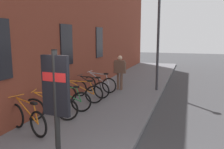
{
  "coord_description": "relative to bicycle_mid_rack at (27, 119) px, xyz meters",
  "views": [
    {
      "loc": [
        -2.66,
        -1.16,
        2.75
      ],
      "look_at": [
        4.69,
        1.31,
        1.45
      ],
      "focal_mm": 37.1,
      "sensor_mm": 36.0,
      "label": 1
    }
  ],
  "objects": [
    {
      "name": "ground",
      "position": [
        3.68,
        -3.96,
        -0.51
      ],
      "size": [
        60.0,
        60.0,
        0.0
      ],
      "primitive_type": "plane",
      "color": "#38383A"
    },
    {
      "name": "bicycle_mid_rack",
      "position": [
        0.0,
        0.0,
        0.0
      ],
      "size": [
        0.71,
        1.69,
        0.97
      ],
      "color": "black",
      "rests_on": "sidewalk_pavement"
    },
    {
      "name": "bicycle_by_door",
      "position": [
        4.94,
        -0.15,
        -0.0
      ],
      "size": [
        0.48,
        1.77,
        0.97
      ],
      "color": "black",
      "rests_on": "sidewalk_pavement"
    },
    {
      "name": "bicycle_under_window",
      "position": [
        3.0,
        -0.16,
        -0.0
      ],
      "size": [
        0.66,
        1.71,
        0.97
      ],
      "color": "black",
      "rests_on": "sidewalk_pavement"
    },
    {
      "name": "bicycle_far_end",
      "position": [
        0.98,
        -0.09,
        0.0
      ],
      "size": [
        0.69,
        1.7,
        0.97
      ],
      "color": "black",
      "rests_on": "sidewalk_pavement"
    },
    {
      "name": "bicycle_end_of_row",
      "position": [
        3.92,
        -0.16,
        -0.0
      ],
      "size": [
        0.48,
        1.77,
        0.97
      ],
      "color": "black",
      "rests_on": "sidewalk_pavement"
    },
    {
      "name": "pedestrian_by_facade",
      "position": [
        5.74,
        -0.93,
        0.64
      ],
      "size": [
        0.26,
        0.64,
        1.69
      ],
      "color": "brown",
      "rests_on": "sidewalk_pavement"
    },
    {
      "name": "bicycle_beside_lamp",
      "position": [
        1.89,
        -0.14,
        -0.0
      ],
      "size": [
        0.67,
        1.7,
        0.97
      ],
      "color": "black",
      "rests_on": "sidewalk_pavement"
    },
    {
      "name": "street_lamp",
      "position": [
        6.26,
        -2.66,
        2.62
      ],
      "size": [
        0.28,
        0.28,
        5.07
      ],
      "color": "#333338",
      "rests_on": "sidewalk_pavement"
    },
    {
      "name": "sidewalk_pavement",
      "position": [
        5.68,
        -1.21,
        -0.45
      ],
      "size": [
        24.0,
        3.5,
        0.12
      ],
      "primitive_type": "cube",
      "color": "slate",
      "rests_on": "ground"
    },
    {
      "name": "transit_info_sign",
      "position": [
        -1.48,
        -1.89,
        1.21
      ],
      "size": [
        0.13,
        0.55,
        2.4
      ],
      "color": "black",
      "rests_on": "sidewalk_pavement"
    }
  ]
}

